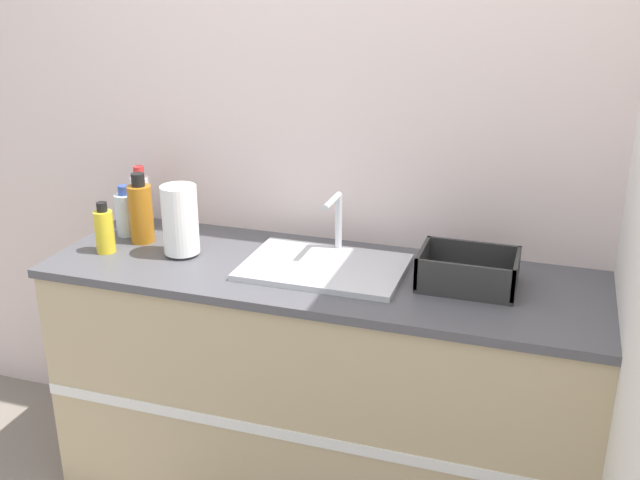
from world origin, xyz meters
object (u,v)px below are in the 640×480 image
(paper_towel_roll, at_px, (180,220))
(bottle_yellow, at_px, (104,230))
(sink, at_px, (325,265))
(dish_rack, at_px, (468,274))
(bottle_clear, at_px, (126,213))
(bottle_amber, at_px, (141,212))
(bottle_white_spray, at_px, (141,201))

(paper_towel_roll, height_order, bottle_yellow, paper_towel_roll)
(sink, distance_m, dish_rack, 0.48)
(bottle_clear, xyz_separation_m, bottle_amber, (0.09, -0.04, 0.03))
(bottle_clear, relative_size, bottle_white_spray, 0.79)
(dish_rack, distance_m, bottle_clear, 1.29)
(bottle_white_spray, bearing_deg, paper_towel_roll, -36.47)
(bottle_amber, relative_size, bottle_white_spray, 1.06)
(paper_towel_roll, relative_size, dish_rack, 0.82)
(dish_rack, distance_m, bottle_amber, 1.20)
(paper_towel_roll, relative_size, bottle_amber, 0.97)
(paper_towel_roll, xyz_separation_m, bottle_amber, (-0.20, 0.07, -0.01))
(sink, height_order, bottle_amber, bottle_amber)
(bottle_clear, height_order, bottle_white_spray, bottle_white_spray)
(dish_rack, relative_size, bottle_yellow, 1.66)
(bottle_clear, bearing_deg, bottle_amber, -25.56)
(bottle_amber, bearing_deg, sink, -3.24)
(sink, height_order, bottle_clear, sink)
(sink, xyz_separation_m, dish_rack, (0.48, 0.01, 0.02))
(bottle_white_spray, relative_size, bottle_yellow, 1.33)
(sink, height_order, dish_rack, sink)
(paper_towel_roll, distance_m, bottle_white_spray, 0.35)
(bottle_white_spray, bearing_deg, bottle_clear, -99.34)
(paper_towel_roll, bearing_deg, bottle_amber, 160.12)
(bottle_yellow, bearing_deg, bottle_clear, 96.91)
(paper_towel_roll, xyz_separation_m, bottle_clear, (-0.29, 0.12, -0.04))
(dish_rack, height_order, bottle_amber, bottle_amber)
(sink, bearing_deg, paper_towel_roll, -176.49)
(bottle_amber, xyz_separation_m, bottle_yellow, (-0.07, -0.13, -0.03))
(bottle_white_spray, bearing_deg, bottle_yellow, -88.55)
(bottle_clear, bearing_deg, paper_towel_roll, -21.73)
(paper_towel_roll, distance_m, dish_rack, 1.00)
(sink, relative_size, paper_towel_roll, 2.12)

